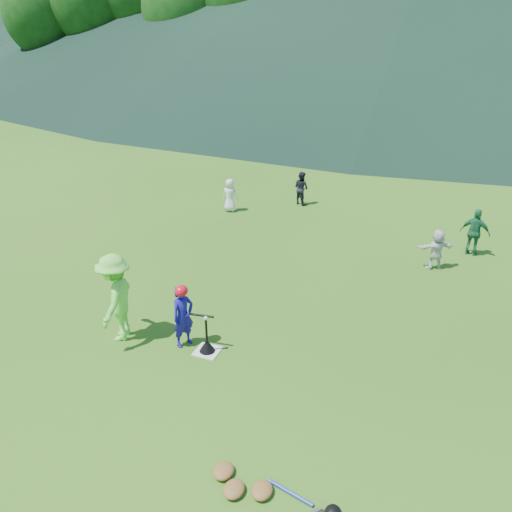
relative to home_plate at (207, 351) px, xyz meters
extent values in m
plane|color=#2D5A14|center=(0.00, 0.00, -0.01)|extent=(120.00, 120.00, 0.00)
cube|color=silver|center=(0.00, 0.00, 0.00)|extent=(0.45, 0.45, 0.02)
sphere|color=white|center=(0.00, 0.00, 0.73)|extent=(0.08, 0.08, 0.08)
imported|color=navy|center=(-0.51, 0.06, 0.61)|extent=(0.46, 0.54, 1.25)
imported|color=#73EE46|center=(-1.80, -0.18, 0.87)|extent=(0.94, 1.28, 1.77)
imported|color=silver|center=(-2.77, 7.24, 0.53)|extent=(0.54, 0.37, 1.08)
imported|color=black|center=(-0.83, 8.77, 0.55)|extent=(0.68, 0.62, 1.12)
imported|color=#1E643C|center=(4.60, 6.49, 0.62)|extent=(0.79, 0.44, 1.27)
imported|color=silver|center=(3.73, 5.27, 0.51)|extent=(0.99, 0.71, 1.03)
cone|color=black|center=(0.00, 0.00, 0.10)|extent=(0.30, 0.30, 0.18)
cylinder|color=black|center=(0.00, 0.00, 0.44)|extent=(0.04, 0.04, 0.50)
ellipsoid|color=red|center=(-0.51, 0.06, 1.16)|extent=(0.24, 0.26, 0.22)
cylinder|color=black|center=(-0.21, 0.10, 0.69)|extent=(0.62, 0.10, 0.07)
ellipsoid|color=olive|center=(1.72, -2.67, 0.05)|extent=(0.28, 0.34, 0.13)
ellipsoid|color=olive|center=(2.07, -2.55, 0.05)|extent=(0.28, 0.34, 0.13)
ellipsoid|color=olive|center=(1.47, -2.45, 0.05)|extent=(0.28, 0.34, 0.13)
cylinder|color=#263FA5|center=(2.42, -2.42, 0.02)|extent=(0.67, 0.21, 0.05)
cube|color=gray|center=(0.00, 28.00, 0.59)|extent=(70.00, 0.03, 1.20)
cube|color=yellow|center=(0.00, 28.00, 1.23)|extent=(70.00, 0.08, 0.08)
cylinder|color=gray|center=(0.00, 28.00, 0.59)|extent=(0.07, 0.07, 1.30)
cylinder|color=#382314|center=(-32.00, 32.00, 1.56)|extent=(0.56, 0.56, 3.15)
ellipsoid|color=#164711|center=(-32.00, 32.00, 6.56)|extent=(6.84, 6.84, 7.87)
cylinder|color=#382314|center=(-27.20, 33.50, 1.86)|extent=(0.56, 0.56, 3.74)
cylinder|color=#382314|center=(-22.40, 35.00, 2.16)|extent=(0.56, 0.56, 4.34)
cylinder|color=#382314|center=(-17.60, 32.00, 1.58)|extent=(0.56, 0.56, 3.18)
ellipsoid|color=#164711|center=(-17.60, 32.00, 6.63)|extent=(6.92, 6.92, 7.95)
cylinder|color=#382314|center=(-12.80, 33.50, 1.88)|extent=(0.56, 0.56, 3.78)
cylinder|color=#382314|center=(-8.00, 35.00, 2.18)|extent=(0.56, 0.56, 4.38)
cylinder|color=#382314|center=(-3.20, 32.00, 1.60)|extent=(0.56, 0.56, 3.22)
ellipsoid|color=#164711|center=(-3.20, 32.00, 6.71)|extent=(6.99, 6.99, 8.04)
cylinder|color=#382314|center=(1.60, 33.50, 1.90)|extent=(0.56, 0.56, 3.81)
cylinder|color=#382314|center=(6.40, 35.00, 2.19)|extent=(0.56, 0.56, 4.41)
camera|label=1|loc=(3.68, -6.86, 5.60)|focal=35.00mm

